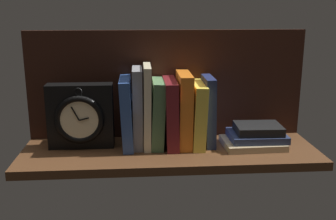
% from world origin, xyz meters
% --- Properties ---
extents(ground_plane, '(0.87, 0.27, 0.03)m').
position_xyz_m(ground_plane, '(0.00, 0.00, -0.01)').
color(ground_plane, '#4C2D19').
extents(back_panel, '(0.87, 0.01, 0.34)m').
position_xyz_m(back_panel, '(0.00, 0.13, 0.17)').
color(back_panel, black).
rests_on(back_panel, ground_plane).
extents(book_blue_modern, '(0.04, 0.16, 0.21)m').
position_xyz_m(book_blue_modern, '(-0.13, 0.04, 0.10)').
color(book_blue_modern, '#2D4C8E').
rests_on(book_blue_modern, ground_plane).
extents(book_gray_chess, '(0.03, 0.12, 0.24)m').
position_xyz_m(book_gray_chess, '(-0.09, 0.04, 0.12)').
color(book_gray_chess, gray).
rests_on(book_gray_chess, ground_plane).
extents(book_cream_twain, '(0.02, 0.14, 0.25)m').
position_xyz_m(book_cream_twain, '(-0.07, 0.04, 0.12)').
color(book_cream_twain, beige).
rests_on(book_cream_twain, ground_plane).
extents(book_green_romantic, '(0.05, 0.14, 0.20)m').
position_xyz_m(book_green_romantic, '(-0.03, 0.04, 0.10)').
color(book_green_romantic, '#476B44').
rests_on(book_green_romantic, ground_plane).
extents(book_maroon_dawkins, '(0.04, 0.17, 0.20)m').
position_xyz_m(book_maroon_dawkins, '(0.01, 0.04, 0.10)').
color(book_maroon_dawkins, maroon).
rests_on(book_maroon_dawkins, ground_plane).
extents(book_orange_pandolfini, '(0.04, 0.15, 0.22)m').
position_xyz_m(book_orange_pandolfini, '(0.05, 0.04, 0.11)').
color(book_orange_pandolfini, orange).
rests_on(book_orange_pandolfini, ground_plane).
extents(book_yellow_seinlanguage, '(0.04, 0.16, 0.19)m').
position_xyz_m(book_yellow_seinlanguage, '(0.09, 0.04, 0.10)').
color(book_yellow_seinlanguage, gold).
rests_on(book_yellow_seinlanguage, ground_plane).
extents(book_navy_bierce, '(0.03, 0.12, 0.21)m').
position_xyz_m(book_navy_bierce, '(0.12, 0.04, 0.10)').
color(book_navy_bierce, '#192147').
rests_on(book_navy_bierce, ground_plane).
extents(framed_clock, '(0.19, 0.07, 0.19)m').
position_xyz_m(framed_clock, '(-0.26, 0.04, 0.10)').
color(framed_clock, black).
rests_on(framed_clock, ground_plane).
extents(book_stack_side, '(0.19, 0.14, 0.07)m').
position_xyz_m(book_stack_side, '(0.26, 0.01, 0.03)').
color(book_stack_side, '#9E8966').
rests_on(book_stack_side, ground_plane).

